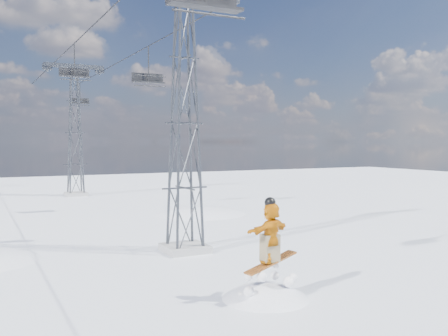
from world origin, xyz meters
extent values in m
plane|color=white|center=(0.00, 0.00, 0.00)|extent=(120.00, 120.00, 0.00)
cube|color=#999999|center=(0.80, 8.00, 0.15)|extent=(1.80, 1.80, 0.30)
cube|color=#999999|center=(0.80, 33.00, 0.15)|extent=(1.80, 1.80, 0.30)
cube|color=#34373D|center=(0.80, 33.00, 11.25)|extent=(5.00, 0.35, 0.35)
cube|color=#34373D|center=(-1.40, 33.00, 11.05)|extent=(0.80, 0.25, 0.50)
cube|color=#34373D|center=(3.00, 33.00, 11.05)|extent=(0.80, 0.25, 0.50)
cylinder|color=black|center=(-1.40, 19.50, 10.85)|extent=(0.06, 51.00, 0.06)
cylinder|color=black|center=(3.00, 19.50, 10.85)|extent=(0.06, 51.00, 0.06)
cube|color=#CB671B|center=(0.51, 0.68, 1.16)|extent=(1.83, 0.66, 0.47)
imported|color=#C56D08|center=(0.51, 0.68, 2.06)|extent=(1.72, 1.00, 1.77)
cube|color=#7E6E4E|center=(0.51, 0.68, 1.59)|extent=(0.59, 0.51, 0.81)
sphere|color=black|center=(0.51, 0.68, 2.93)|extent=(0.33, 0.33, 0.33)
cube|color=black|center=(-1.40, 1.09, 8.45)|extent=(2.18, 0.49, 0.09)
cylinder|color=black|center=(-1.40, 0.82, 8.18)|extent=(2.18, 0.07, 0.07)
cylinder|color=black|center=(3.00, 19.37, 9.70)|extent=(0.08, 0.08, 2.30)
cube|color=black|center=(3.00, 19.37, 8.55)|extent=(2.10, 0.47, 0.08)
cube|color=black|center=(3.00, 19.60, 8.86)|extent=(2.10, 0.06, 0.58)
cylinder|color=black|center=(3.00, 19.11, 8.28)|extent=(2.10, 0.06, 0.06)
cylinder|color=black|center=(3.00, 19.06, 8.91)|extent=(2.10, 0.05, 0.05)
cylinder|color=black|center=(-1.40, 20.64, 9.83)|extent=(0.07, 0.07, 2.04)
cube|color=black|center=(-1.40, 20.64, 8.81)|extent=(1.86, 0.42, 0.07)
cube|color=black|center=(-1.40, 20.85, 9.08)|extent=(1.86, 0.06, 0.51)
cylinder|color=black|center=(-1.40, 20.41, 8.57)|extent=(1.86, 0.06, 0.06)
cylinder|color=black|center=(-1.40, 20.37, 9.13)|extent=(1.86, 0.05, 0.05)
cylinder|color=black|center=(3.00, 42.00, 9.81)|extent=(0.08, 0.08, 2.09)
cube|color=black|center=(3.00, 42.00, 8.76)|extent=(1.90, 0.43, 0.08)
cube|color=black|center=(3.00, 42.21, 9.05)|extent=(1.90, 0.06, 0.52)
cylinder|color=black|center=(3.00, 41.76, 8.52)|extent=(1.90, 0.06, 0.06)
cylinder|color=black|center=(3.00, 41.72, 9.09)|extent=(1.90, 0.05, 0.05)
camera|label=1|loc=(-7.28, -11.64, 4.71)|focal=40.00mm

